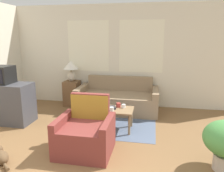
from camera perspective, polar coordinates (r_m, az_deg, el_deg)
name	(u,v)px	position (r m, az deg, el deg)	size (l,w,h in m)	color
wall_back	(117,56)	(5.72, 1.38, 7.89)	(6.52, 0.06, 2.60)	silver
rug	(111,118)	(4.94, -0.34, -8.46)	(1.97, 2.07, 0.01)	slate
couch	(118,100)	(5.42, 1.54, -3.69)	(1.95, 0.94, 0.80)	#937A5B
armchair	(86,135)	(3.56, -6.84, -12.48)	(0.84, 0.75, 0.88)	brown
tv_dresser	(5,103)	(5.16, -26.20, -3.96)	(1.16, 0.57, 0.84)	#424247
television	(2,75)	(5.03, -26.89, 2.64)	(0.42, 0.41, 0.36)	black
side_table	(72,93)	(5.91, -10.40, -1.84)	(0.38, 0.38, 0.65)	brown
table_lamp	(71,68)	(5.78, -10.66, 4.72)	(0.40, 0.40, 0.54)	beige
coffee_table	(105,111)	(4.30, -1.77, -6.47)	(1.09, 0.50, 0.42)	#8E704C
laptop	(94,104)	(4.37, -4.73, -4.78)	(0.34, 0.30, 0.24)	#B7B7BC
cup_navy	(124,106)	(4.32, 3.04, -5.25)	(0.08, 0.08, 0.07)	white
cup_yellow	(112,109)	(4.12, -0.08, -6.06)	(0.08, 0.08, 0.08)	white
cup_white	(118,105)	(4.36, 1.69, -4.98)	(0.09, 0.09, 0.08)	#B23D38
book_red	(111,108)	(4.28, -0.32, -5.65)	(0.23, 0.23, 0.04)	#2D2D33
cat_black	(1,156)	(3.69, -27.09, -15.93)	(0.46, 0.38, 0.21)	brown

